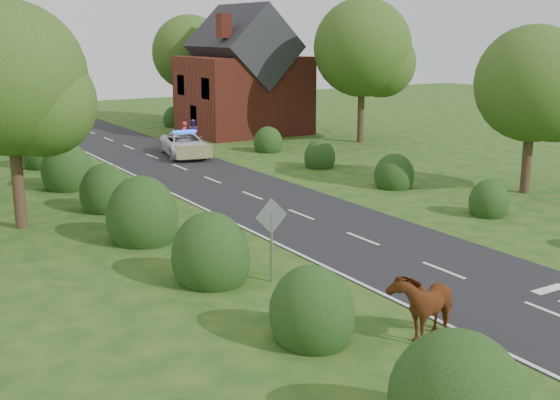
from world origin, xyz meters
TOP-DOWN VIEW (x-y plane):
  - ground at (0.00, 0.00)m, footprint 120.00×120.00m
  - road at (0.00, 15.00)m, footprint 6.00×70.00m
  - road_markings at (-1.60, 12.93)m, footprint 4.96×70.00m
  - hedgerow_left at (-6.51, 11.69)m, footprint 2.75×50.41m
  - hedgerow_right at (6.60, 11.21)m, footprint 2.10×45.78m
  - tree_left_a at (-9.75, 11.86)m, footprint 5.74×5.60m
  - tree_right_a at (11.23, 5.87)m, footprint 5.33×5.20m
  - tree_right_b at (14.29, 21.84)m, footprint 6.56×6.40m
  - tree_right_c at (9.27, 37.85)m, footprint 6.15×6.00m
  - road_sign at (-5.00, 2.00)m, footprint 1.06×0.08m
  - house at (9.49, 30.00)m, footprint 8.00×7.40m
  - cow at (-3.91, -3.22)m, footprint 2.26×1.60m
  - police_van at (1.76, 23.17)m, footprint 3.30×5.41m
  - pedestrian_red at (2.85, 25.73)m, footprint 0.74×0.72m
  - pedestrian_purple at (3.98, 26.85)m, footprint 1.03×0.99m

SIDE VIEW (x-z plane):
  - ground at x=0.00m, z-range 0.00..0.00m
  - road at x=0.00m, z-range 0.00..0.02m
  - road_markings at x=-1.60m, z-range 0.02..0.03m
  - hedgerow_right at x=6.60m, z-range -0.50..1.60m
  - police_van at x=1.76m, z-range -0.07..1.47m
  - cow at x=-3.91m, z-range 0.00..1.45m
  - hedgerow_left at x=-6.51m, z-range -0.75..2.25m
  - pedestrian_purple at x=3.98m, z-range 0.00..1.67m
  - pedestrian_red at x=2.85m, z-range 0.00..1.71m
  - road_sign at x=-5.00m, z-range 0.39..2.92m
  - house at x=9.49m, z-range -0.80..8.37m
  - tree_right_a at x=11.23m, z-range 0.96..8.52m
  - tree_left_a at x=-9.75m, z-range 1.15..9.53m
  - tree_right_c at x=9.27m, z-range 1.05..9.63m
  - tree_right_b at x=14.29m, z-range 1.24..10.64m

